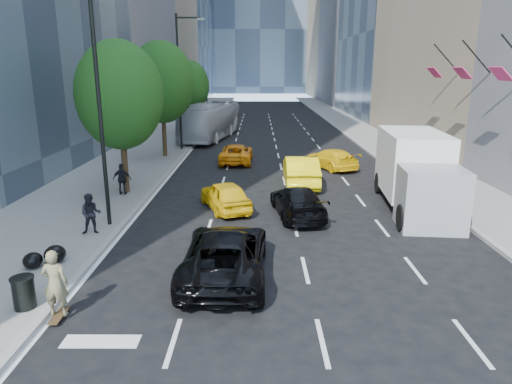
{
  "coord_description": "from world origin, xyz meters",
  "views": [
    {
      "loc": [
        -0.51,
        -13.41,
        6.18
      ],
      "look_at": [
        -0.59,
        3.61,
        1.6
      ],
      "focal_mm": 32.0,
      "sensor_mm": 36.0,
      "label": 1
    }
  ],
  "objects_px": {
    "box_truck": "(416,172)",
    "black_sedan_mercedes": "(297,202)",
    "skateboarder": "(56,288)",
    "black_sedan_lincoln": "(225,254)",
    "city_bus": "(211,121)",
    "trash_can": "(24,293)"
  },
  "relations": [
    {
      "from": "box_truck",
      "to": "black_sedan_mercedes",
      "type": "bearing_deg",
      "value": -162.77
    },
    {
      "from": "skateboarder",
      "to": "black_sedan_lincoln",
      "type": "height_order",
      "value": "skateboarder"
    },
    {
      "from": "city_bus",
      "to": "trash_can",
      "type": "xyz_separation_m",
      "value": [
        -1.8,
        -31.34,
        -1.07
      ]
    },
    {
      "from": "skateboarder",
      "to": "black_sedan_mercedes",
      "type": "height_order",
      "value": "skateboarder"
    },
    {
      "from": "black_sedan_mercedes",
      "to": "box_truck",
      "type": "distance_m",
      "value": 5.65
    },
    {
      "from": "box_truck",
      "to": "trash_can",
      "type": "distance_m",
      "value": 16.25
    },
    {
      "from": "black_sedan_mercedes",
      "to": "trash_can",
      "type": "distance_m",
      "value": 11.33
    },
    {
      "from": "skateboarder",
      "to": "black_sedan_lincoln",
      "type": "xyz_separation_m",
      "value": [
        4.09,
        2.55,
        -0.14
      ]
    },
    {
      "from": "city_bus",
      "to": "trash_can",
      "type": "bearing_deg",
      "value": -83.25
    },
    {
      "from": "black_sedan_lincoln",
      "to": "black_sedan_mercedes",
      "type": "bearing_deg",
      "value": -113.1
    },
    {
      "from": "box_truck",
      "to": "city_bus",
      "type": "bearing_deg",
      "value": 122.93
    },
    {
      "from": "black_sedan_lincoln",
      "to": "city_bus",
      "type": "xyz_separation_m",
      "value": [
        -3.29,
        29.1,
        0.89
      ]
    },
    {
      "from": "black_sedan_mercedes",
      "to": "black_sedan_lincoln",
      "type": "bearing_deg",
      "value": 57.9
    },
    {
      "from": "black_sedan_mercedes",
      "to": "city_bus",
      "type": "relative_size",
      "value": 0.39
    },
    {
      "from": "skateboarder",
      "to": "trash_can",
      "type": "xyz_separation_m",
      "value": [
        -1.0,
        0.31,
        -0.32
      ]
    },
    {
      "from": "skateboarder",
      "to": "black_sedan_mercedes",
      "type": "relative_size",
      "value": 0.39
    },
    {
      "from": "box_truck",
      "to": "skateboarder",
      "type": "bearing_deg",
      "value": -136.22
    },
    {
      "from": "skateboarder",
      "to": "box_truck",
      "type": "distance_m",
      "value": 15.61
    },
    {
      "from": "skateboarder",
      "to": "city_bus",
      "type": "bearing_deg",
      "value": -92.81
    },
    {
      "from": "skateboarder",
      "to": "city_bus",
      "type": "xyz_separation_m",
      "value": [
        0.8,
        31.65,
        0.75
      ]
    },
    {
      "from": "black_sedan_mercedes",
      "to": "skateboarder",
      "type": "bearing_deg",
      "value": 43.73
    },
    {
      "from": "box_truck",
      "to": "trash_can",
      "type": "height_order",
      "value": "box_truck"
    }
  ]
}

